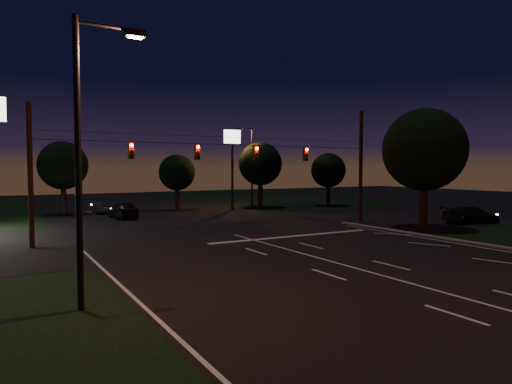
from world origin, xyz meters
TOP-DOWN VIEW (x-y plane):
  - ground at (0.00, 0.00)m, footprint 140.00×140.00m
  - cross_street_right at (20.00, 16.00)m, footprint 20.00×16.00m
  - stop_bar at (3.00, 11.50)m, footprint 12.00×0.50m
  - utility_pole_right at (12.00, 15.00)m, footprint 0.30×0.30m
  - utility_pole_left at (-12.00, 15.00)m, footprint 0.28×0.28m
  - signal_span at (-0.00, 14.96)m, footprint 24.00×0.40m
  - pole_sign_right at (8.00, 30.00)m, footprint 1.80×0.30m
  - street_light_left at (-11.24, 2.00)m, footprint 2.20×0.35m
  - street_light_right_far at (11.24, 32.00)m, footprint 2.20×0.35m
  - tree_right_near at (13.53, 10.17)m, footprint 6.00×6.00m
  - tree_far_b at (-7.98, 34.13)m, footprint 4.60×4.60m
  - tree_far_c at (3.02, 33.10)m, footprint 3.80×3.80m
  - tree_far_d at (12.02, 31.13)m, footprint 4.80×4.80m
  - tree_far_e at (20.02, 29.11)m, footprint 4.00×4.00m
  - car_oncoming_a at (-3.94, 27.64)m, footprint 1.82×4.43m
  - car_oncoming_b at (-4.71, 33.37)m, footprint 1.51×3.88m
  - car_cross at (19.08, 10.00)m, footprint 5.02×2.88m

SIDE VIEW (x-z plane):
  - ground at x=0.00m, z-range 0.00..0.00m
  - cross_street_right at x=20.00m, z-range -0.01..0.01m
  - utility_pole_right at x=12.00m, z-range -4.50..4.50m
  - utility_pole_left at x=-12.00m, z-range -4.00..4.00m
  - stop_bar at x=3.00m, z-range 0.00..0.01m
  - car_oncoming_b at x=-4.71m, z-range 0.00..1.26m
  - car_cross at x=19.08m, z-range 0.00..1.37m
  - car_oncoming_a at x=-3.94m, z-range 0.00..1.50m
  - tree_far_c at x=3.02m, z-range 0.97..6.83m
  - tree_far_e at x=20.02m, z-range 1.03..7.20m
  - tree_far_b at x=-7.98m, z-range 1.12..8.10m
  - tree_far_d at x=12.02m, z-range 1.18..8.47m
  - street_light_left at x=-11.24m, z-range 0.74..9.74m
  - street_light_right_far at x=11.24m, z-range 0.74..9.74m
  - signal_span at x=0.00m, z-range 4.72..6.28m
  - tree_right_near at x=13.53m, z-range 1.30..10.06m
  - pole_sign_right at x=8.00m, z-range 2.04..10.44m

